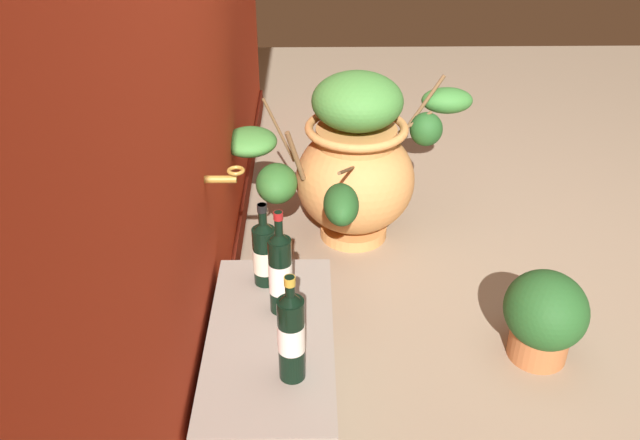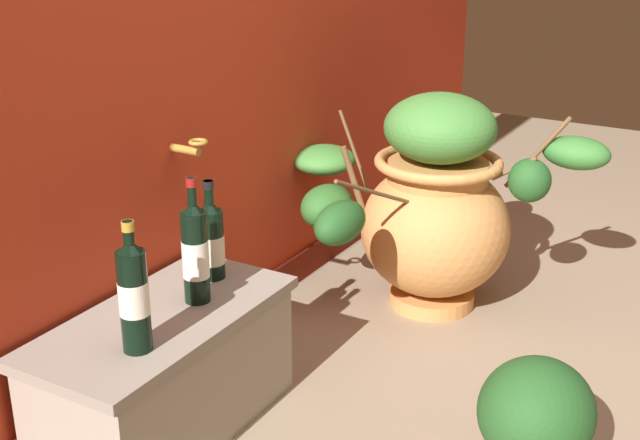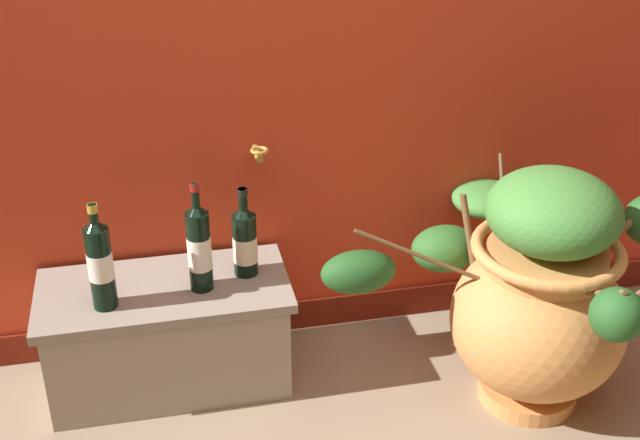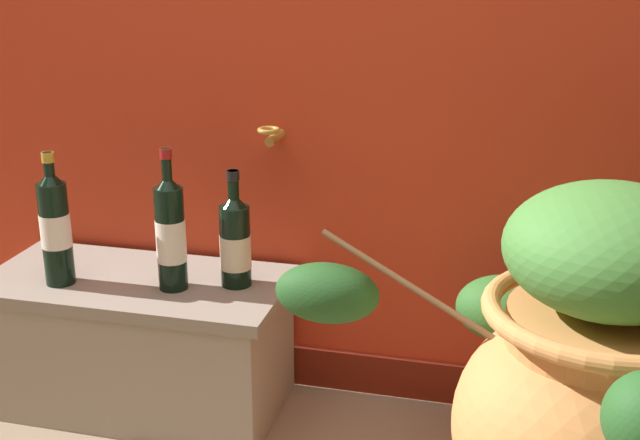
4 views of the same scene
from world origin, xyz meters
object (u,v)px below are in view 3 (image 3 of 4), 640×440
at_px(wine_bottle_middle, 199,246).
at_px(terracotta_urn, 539,291).
at_px(wine_bottle_right, 245,240).
at_px(wine_bottle_left, 100,262).

bearing_deg(wine_bottle_middle, terracotta_urn, -15.91).
relative_size(terracotta_urn, wine_bottle_middle, 3.13).
height_order(terracotta_urn, wine_bottle_middle, terracotta_urn).
xyz_separation_m(wine_bottle_middle, wine_bottle_right, (0.14, 0.06, -0.03)).
distance_m(wine_bottle_middle, wine_bottle_right, 0.16).
distance_m(terracotta_urn, wine_bottle_right, 0.90).
distance_m(terracotta_urn, wine_bottle_left, 1.29).
xyz_separation_m(terracotta_urn, wine_bottle_middle, (-0.97, 0.28, 0.12)).
bearing_deg(wine_bottle_middle, wine_bottle_left, -172.26).
relative_size(wine_bottle_left, wine_bottle_right, 1.14).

